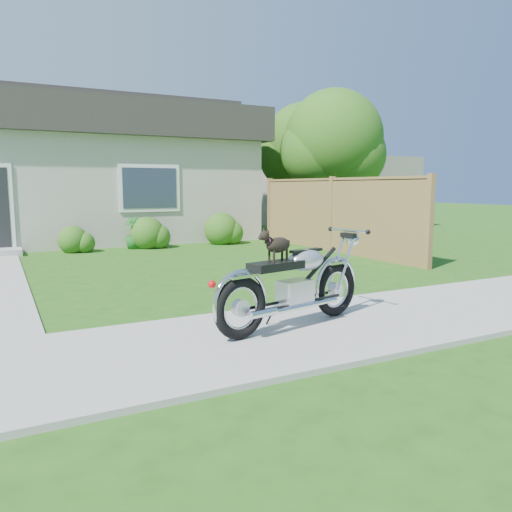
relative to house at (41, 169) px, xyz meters
The scene contains 9 objects.
ground 12.19m from the house, 89.99° to the right, with size 80.00×80.00×0.00m, color #235114.
sidewalk 12.18m from the house, 89.99° to the right, with size 24.00×2.20×0.04m, color #9E9B93.
house is the anchor object (origin of this frame).
fence 8.96m from the house, 44.74° to the right, with size 0.12×6.62×1.90m.
tree_near 9.13m from the house, 25.30° to the right, with size 3.01×3.01×4.62m.
tree_far 8.89m from the house, ahead, with size 3.00×3.00×4.60m.
shrub_row 3.93m from the house, 87.13° to the right, with size 10.89×0.98×0.98m.
potted_plant_right 4.31m from the house, 60.98° to the right, with size 0.47×0.47×0.84m, color #1A5E1D.
motorcycle_with_dog 12.11m from the house, 81.89° to the right, with size 2.20×0.79×1.13m.
Camera 1 is at (-1.30, -4.65, 1.64)m, focal length 35.00 mm.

